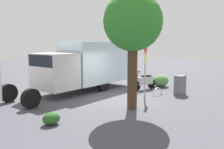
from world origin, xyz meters
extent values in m
plane|color=#494851|center=(0.00, 0.00, 0.00)|extent=(60.00, 60.00, 0.00)
cylinder|color=black|center=(-0.95, -3.77, 0.45)|extent=(0.91, 0.30, 0.90)
cylinder|color=black|center=(-1.05, -1.87, 0.45)|extent=(0.91, 0.30, 0.90)
cylinder|color=black|center=(4.00, -3.52, 0.45)|extent=(0.91, 0.30, 0.90)
cylinder|color=black|center=(3.90, -1.62, 0.45)|extent=(0.91, 0.30, 0.90)
cube|color=silver|center=(-1.40, -2.84, 1.70)|extent=(4.57, 2.43, 2.50)
cube|color=silver|center=(1.82, -2.68, 1.40)|extent=(1.91, 2.19, 1.90)
cube|color=black|center=(1.82, -2.68, 2.00)|extent=(1.92, 2.03, 0.60)
cylinder|color=black|center=(-2.43, -0.41, 0.28)|extent=(0.57, 0.22, 0.56)
cylinder|color=black|center=(-3.65, -0.13, 0.28)|extent=(0.57, 0.22, 0.56)
cube|color=silver|center=(-3.09, -0.26, 0.56)|extent=(1.14, 0.56, 0.48)
cube|color=black|center=(-3.19, -0.23, 0.83)|extent=(0.69, 0.42, 0.12)
cylinder|color=slate|center=(-2.48, -0.40, 0.83)|extent=(0.29, 0.13, 0.69)
cylinder|color=black|center=(-2.48, -0.40, 1.18)|extent=(0.16, 0.54, 0.04)
cylinder|color=#9E9EA3|center=(-1.21, 0.99, 1.45)|extent=(0.08, 0.08, 2.90)
cylinder|color=red|center=(-1.21, 1.01, 2.71)|extent=(0.71, 0.32, 0.76)
cube|color=yellow|center=(-1.21, 1.01, 2.07)|extent=(0.33, 0.33, 0.44)
cylinder|color=#47301E|center=(0.97, 1.77, 1.46)|extent=(0.43, 0.43, 2.92)
sphere|color=#2C7D29|center=(0.97, 1.77, 3.81)|extent=(2.53, 2.53, 2.53)
cube|color=slate|center=(-3.15, 2.05, 0.54)|extent=(0.62, 0.46, 1.08)
torus|color=#B7B7BC|center=(-2.22, 1.15, 0.00)|extent=(0.85, 0.12, 0.85)
ellipsoid|color=#2B5D23|center=(4.59, 0.87, 0.23)|extent=(0.66, 0.54, 0.45)
ellipsoid|color=#4E8A45|center=(-4.59, -0.01, 0.40)|extent=(1.17, 0.96, 0.80)
camera|label=1|loc=(9.60, 8.15, 2.97)|focal=39.70mm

